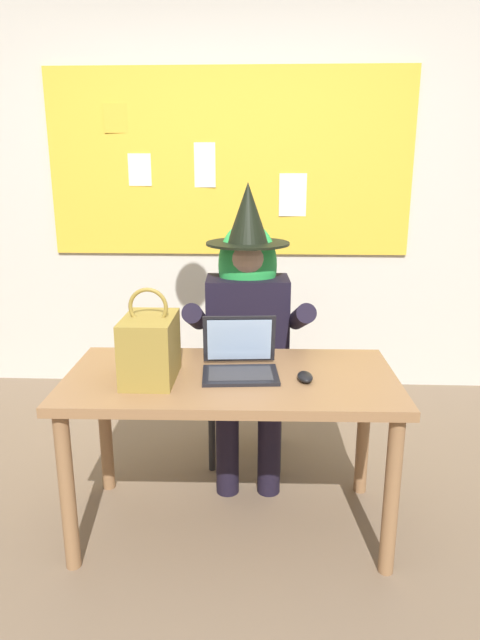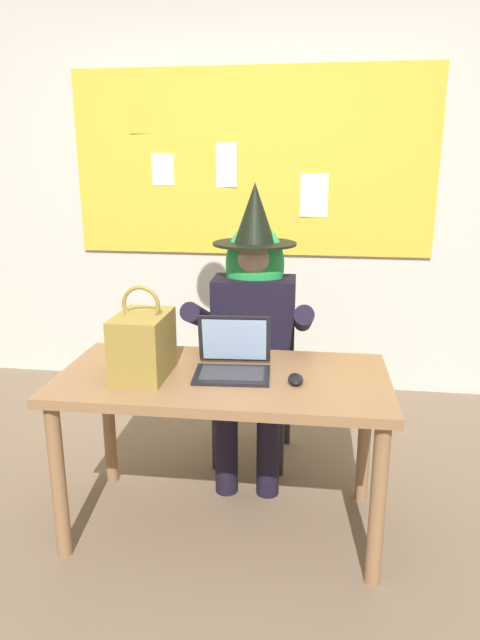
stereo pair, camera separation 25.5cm
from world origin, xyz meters
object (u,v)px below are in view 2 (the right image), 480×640
object	(u,v)px
chair_at_desk	(256,361)
desk_main	(223,395)
handbag	(143,344)
person_costumed	(253,315)
laptop	(233,361)
computer_mouse	(296,379)

from	to	relation	value
chair_at_desk	desk_main	bearing A→B (deg)	-2.09
desk_main	handbag	size ratio (longest dim) A/B	3.63
chair_at_desk	person_costumed	size ratio (longest dim) A/B	0.63
person_costumed	laptop	distance (m)	0.55
person_costumed	laptop	xyz separation A→B (m)	(-0.02, -0.55, -0.05)
desk_main	laptop	size ratio (longest dim) A/B	4.18
chair_at_desk	handbag	xyz separation A→B (m)	(-0.37, -0.76, 0.32)
laptop	computer_mouse	world-z (taller)	laptop
desk_main	laptop	xyz separation A→B (m)	(0.04, 0.03, 0.14)
chair_at_desk	person_costumed	xyz separation A→B (m)	(-0.00, -0.12, 0.29)
computer_mouse	handbag	xyz separation A→B (m)	(-0.62, -0.01, 0.12)
computer_mouse	handbag	bearing A→B (deg)	174.45
laptop	handbag	bearing A→B (deg)	-170.17
computer_mouse	handbag	world-z (taller)	handbag
laptop	handbag	size ratio (longest dim) A/B	0.87
laptop	person_costumed	bearing A→B (deg)	83.81
computer_mouse	handbag	distance (m)	0.63
computer_mouse	chair_at_desk	bearing A→B (deg)	102.00
person_costumed	computer_mouse	world-z (taller)	person_costumed
desk_main	laptop	bearing A→B (deg)	41.96
chair_at_desk	handbag	distance (m)	0.91
computer_mouse	person_costumed	bearing A→B (deg)	105.26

